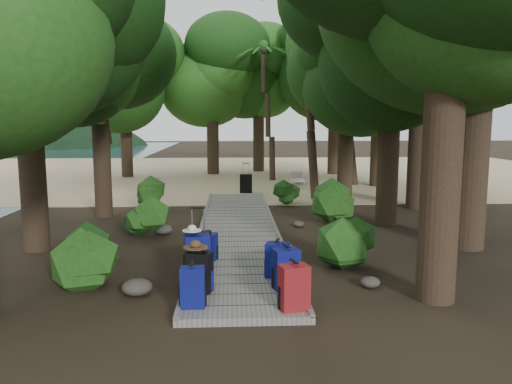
{
  "coord_description": "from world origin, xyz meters",
  "views": [
    {
      "loc": [
        -0.18,
        -11.65,
        2.86
      ],
      "look_at": [
        0.48,
        1.33,
        1.0
      ],
      "focal_mm": 35.0,
      "sensor_mm": 36.0,
      "label": 1
    }
  ],
  "objects_px": {
    "backpack_right_b": "(286,267)",
    "kayak": "(149,181)",
    "backpack_right_d": "(283,256)",
    "backpack_left_c": "(198,253)",
    "suitcase_on_boardwalk": "(199,249)",
    "duffel_right_khaki": "(282,255)",
    "backpack_left_a": "(192,285)",
    "backpack_right_c": "(277,258)",
    "sun_lounger": "(298,178)",
    "backpack_left_b": "(199,270)",
    "lone_suitcase_on_sand": "(246,183)",
    "backpack_left_d": "(207,245)",
    "backpack_right_a": "(294,285)"
  },
  "relations": [
    {
      "from": "backpack_right_b",
      "to": "sun_lounger",
      "type": "bearing_deg",
      "value": 65.96
    },
    {
      "from": "backpack_right_b",
      "to": "lone_suitcase_on_sand",
      "type": "relative_size",
      "value": 1.0
    },
    {
      "from": "duffel_right_khaki",
      "to": "lone_suitcase_on_sand",
      "type": "height_order",
      "value": "lone_suitcase_on_sand"
    },
    {
      "from": "backpack_left_c",
      "to": "backpack_left_d",
      "type": "distance_m",
      "value": 1.05
    },
    {
      "from": "backpack_right_b",
      "to": "duffel_right_khaki",
      "type": "height_order",
      "value": "backpack_right_b"
    },
    {
      "from": "backpack_left_c",
      "to": "backpack_right_c",
      "type": "xyz_separation_m",
      "value": [
        1.41,
        -0.16,
        -0.07
      ]
    },
    {
      "from": "backpack_left_a",
      "to": "backpack_left_c",
      "type": "bearing_deg",
      "value": 89.41
    },
    {
      "from": "backpack_right_b",
      "to": "kayak",
      "type": "bearing_deg",
      "value": 91.72
    },
    {
      "from": "duffel_right_khaki",
      "to": "backpack_right_a",
      "type": "bearing_deg",
      "value": -113.88
    },
    {
      "from": "backpack_right_c",
      "to": "lone_suitcase_on_sand",
      "type": "height_order",
      "value": "backpack_right_c"
    },
    {
      "from": "backpack_left_c",
      "to": "duffel_right_khaki",
      "type": "xyz_separation_m",
      "value": [
        1.58,
        0.65,
        -0.23
      ]
    },
    {
      "from": "sun_lounger",
      "to": "backpack_left_b",
      "type": "bearing_deg",
      "value": -104.58
    },
    {
      "from": "backpack_left_d",
      "to": "backpack_right_b",
      "type": "distance_m",
      "value": 2.28
    },
    {
      "from": "backpack_left_b",
      "to": "backpack_right_d",
      "type": "xyz_separation_m",
      "value": [
        1.48,
        1.12,
        -0.11
      ]
    },
    {
      "from": "backpack_right_b",
      "to": "backpack_right_c",
      "type": "relative_size",
      "value": 1.09
    },
    {
      "from": "suitcase_on_boardwalk",
      "to": "kayak",
      "type": "distance_m",
      "value": 13.75
    },
    {
      "from": "backpack_right_b",
      "to": "kayak",
      "type": "xyz_separation_m",
      "value": [
        -4.59,
        14.68,
        -0.32
      ]
    },
    {
      "from": "backpack_right_b",
      "to": "backpack_right_d",
      "type": "bearing_deg",
      "value": 70.66
    },
    {
      "from": "backpack_left_a",
      "to": "kayak",
      "type": "xyz_separation_m",
      "value": [
        -3.12,
        15.43,
        -0.28
      ]
    },
    {
      "from": "backpack_left_c",
      "to": "backpack_left_a",
      "type": "bearing_deg",
      "value": -96.76
    },
    {
      "from": "backpack_right_b",
      "to": "suitcase_on_boardwalk",
      "type": "relative_size",
      "value": 1.07
    },
    {
      "from": "backpack_left_a",
      "to": "lone_suitcase_on_sand",
      "type": "distance_m",
      "value": 12.57
    },
    {
      "from": "backpack_right_c",
      "to": "sun_lounger",
      "type": "relative_size",
      "value": 0.39
    },
    {
      "from": "backpack_left_c",
      "to": "lone_suitcase_on_sand",
      "type": "height_order",
      "value": "backpack_left_c"
    },
    {
      "from": "backpack_left_b",
      "to": "sun_lounger",
      "type": "height_order",
      "value": "backpack_left_b"
    },
    {
      "from": "backpack_left_c",
      "to": "sun_lounger",
      "type": "relative_size",
      "value": 0.48
    },
    {
      "from": "backpack_right_d",
      "to": "backpack_left_d",
      "type": "bearing_deg",
      "value": 150.63
    },
    {
      "from": "suitcase_on_boardwalk",
      "to": "duffel_right_khaki",
      "type": "bearing_deg",
      "value": 15.47
    },
    {
      "from": "backpack_left_a",
      "to": "suitcase_on_boardwalk",
      "type": "xyz_separation_m",
      "value": [
        -0.04,
        2.04,
        0.01
      ]
    },
    {
      "from": "backpack_left_d",
      "to": "backpack_right_d",
      "type": "distance_m",
      "value": 1.64
    },
    {
      "from": "duffel_right_khaki",
      "to": "lone_suitcase_on_sand",
      "type": "xyz_separation_m",
      "value": [
        -0.38,
        10.33,
        0.09
      ]
    },
    {
      "from": "kayak",
      "to": "suitcase_on_boardwalk",
      "type": "bearing_deg",
      "value": -88.99
    },
    {
      "from": "duffel_right_khaki",
      "to": "kayak",
      "type": "distance_m",
      "value": 14.05
    },
    {
      "from": "backpack_right_c",
      "to": "kayak",
      "type": "bearing_deg",
      "value": 123.63
    },
    {
      "from": "backpack_left_b",
      "to": "lone_suitcase_on_sand",
      "type": "relative_size",
      "value": 0.99
    },
    {
      "from": "backpack_right_d",
      "to": "backpack_left_c",
      "type": "bearing_deg",
      "value": -171.57
    },
    {
      "from": "backpack_left_b",
      "to": "sun_lounger",
      "type": "bearing_deg",
      "value": 91.86
    },
    {
      "from": "backpack_right_a",
      "to": "backpack_right_c",
      "type": "bearing_deg",
      "value": 79.25
    },
    {
      "from": "backpack_left_c",
      "to": "suitcase_on_boardwalk",
      "type": "bearing_deg",
      "value": 84.08
    },
    {
      "from": "backpack_right_c",
      "to": "backpack_right_d",
      "type": "relative_size",
      "value": 1.35
    },
    {
      "from": "backpack_left_a",
      "to": "lone_suitcase_on_sand",
      "type": "height_order",
      "value": "backpack_left_a"
    },
    {
      "from": "backpack_left_d",
      "to": "duffel_right_khaki",
      "type": "xyz_separation_m",
      "value": [
        1.45,
        -0.39,
        -0.11
      ]
    },
    {
      "from": "backpack_right_b",
      "to": "backpack_right_d",
      "type": "xyz_separation_m",
      "value": [
        0.07,
        1.04,
        -0.12
      ]
    },
    {
      "from": "backpack_right_d",
      "to": "lone_suitcase_on_sand",
      "type": "height_order",
      "value": "lone_suitcase_on_sand"
    },
    {
      "from": "backpack_right_c",
      "to": "sun_lounger",
      "type": "height_order",
      "value": "backpack_right_c"
    },
    {
      "from": "kayak",
      "to": "sun_lounger",
      "type": "distance_m",
      "value": 6.73
    },
    {
      "from": "backpack_left_a",
      "to": "backpack_left_c",
      "type": "height_order",
      "value": "backpack_left_c"
    },
    {
      "from": "backpack_right_c",
      "to": "backpack_left_b",
      "type": "bearing_deg",
      "value": -136.18
    },
    {
      "from": "backpack_left_b",
      "to": "backpack_right_c",
      "type": "relative_size",
      "value": 1.08
    },
    {
      "from": "backpack_left_d",
      "to": "backpack_right_c",
      "type": "height_order",
      "value": "backpack_right_c"
    }
  ]
}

